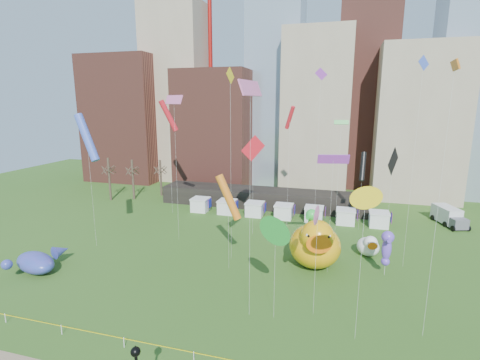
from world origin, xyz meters
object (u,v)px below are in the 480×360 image
(big_duck, at_px, (315,244))
(seahorse_green, at_px, (312,223))
(seahorse_purple, at_px, (387,245))
(small_duck, at_px, (369,246))
(whale_inflatable, at_px, (37,261))
(box_truck, at_px, (448,216))

(big_duck, bearing_deg, seahorse_green, 100.95)
(seahorse_purple, bearing_deg, small_duck, 103.29)
(seahorse_green, distance_m, whale_inflatable, 32.43)
(big_duck, xyz_separation_m, seahorse_green, (-0.63, 1.75, 1.87))
(seahorse_green, distance_m, seahorse_purple, 8.67)
(seahorse_purple, relative_size, whale_inflatable, 0.71)
(seahorse_green, relative_size, whale_inflatable, 0.89)
(box_truck, bearing_deg, whale_inflatable, -167.39)
(whale_inflatable, bearing_deg, seahorse_purple, 32.71)
(seahorse_green, bearing_deg, small_duck, 47.64)
(seahorse_green, height_order, box_truck, seahorse_green)
(big_duck, relative_size, seahorse_green, 1.33)
(whale_inflatable, bearing_deg, seahorse_green, 39.35)
(small_duck, distance_m, box_truck, 20.76)
(seahorse_green, distance_m, box_truck, 28.14)
(big_duck, bearing_deg, seahorse_purple, -8.36)
(seahorse_purple, bearing_deg, whale_inflatable, -168.51)
(big_duck, distance_m, seahorse_purple, 7.81)
(big_duck, relative_size, small_duck, 2.17)
(big_duck, relative_size, seahorse_purple, 1.66)
(big_duck, distance_m, small_duck, 8.29)
(box_truck, bearing_deg, seahorse_green, -154.83)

